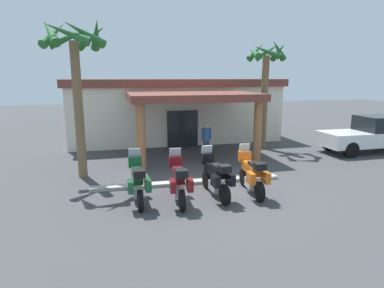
{
  "coord_description": "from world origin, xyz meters",
  "views": [
    {
      "loc": [
        -3.35,
        -10.6,
        3.99
      ],
      "look_at": [
        -0.53,
        2.42,
        1.2
      ],
      "focal_mm": 30.0,
      "sensor_mm": 36.0,
      "label": 1
    }
  ],
  "objects_px": {
    "motel_building": "(174,108)",
    "motorcycle_maroon": "(179,181)",
    "motorcycle_green": "(137,181)",
    "palm_tree_roadside": "(75,59)",
    "pickup_truck_white": "(370,135)",
    "motorcycle_orange": "(252,174)",
    "motorcycle_black": "(216,177)",
    "pedestrian": "(206,138)",
    "palm_tree_near_portico": "(266,73)"
  },
  "relations": [
    {
      "from": "motorcycle_maroon",
      "to": "pickup_truck_white",
      "type": "height_order",
      "value": "pickup_truck_white"
    },
    {
      "from": "motorcycle_black",
      "to": "pedestrian",
      "type": "relative_size",
      "value": 1.26
    },
    {
      "from": "pedestrian",
      "to": "pickup_truck_white",
      "type": "distance_m",
      "value": 8.94
    },
    {
      "from": "pedestrian",
      "to": "palm_tree_roadside",
      "type": "relative_size",
      "value": 0.28
    },
    {
      "from": "motorcycle_green",
      "to": "motorcycle_maroon",
      "type": "relative_size",
      "value": 1.0
    },
    {
      "from": "palm_tree_roadside",
      "to": "palm_tree_near_portico",
      "type": "distance_m",
      "value": 10.04
    },
    {
      "from": "motorcycle_maroon",
      "to": "palm_tree_roadside",
      "type": "xyz_separation_m",
      "value": [
        -3.36,
        3.46,
        3.97
      ]
    },
    {
      "from": "motorcycle_green",
      "to": "palm_tree_roadside",
      "type": "distance_m",
      "value": 5.51
    },
    {
      "from": "pickup_truck_white",
      "to": "palm_tree_near_portico",
      "type": "height_order",
      "value": "palm_tree_near_portico"
    },
    {
      "from": "pickup_truck_white",
      "to": "palm_tree_roadside",
      "type": "distance_m",
      "value": 15.15
    },
    {
      "from": "motel_building",
      "to": "palm_tree_roadside",
      "type": "xyz_separation_m",
      "value": [
        -4.95,
        -7.55,
        2.68
      ]
    },
    {
      "from": "motel_building",
      "to": "motorcycle_orange",
      "type": "bearing_deg",
      "value": -86.51
    },
    {
      "from": "motel_building",
      "to": "motorcycle_green",
      "type": "bearing_deg",
      "value": -106.9
    },
    {
      "from": "motel_building",
      "to": "pedestrian",
      "type": "distance_m",
      "value": 5.67
    },
    {
      "from": "motorcycle_black",
      "to": "pickup_truck_white",
      "type": "bearing_deg",
      "value": -71.53
    },
    {
      "from": "pickup_truck_white",
      "to": "motel_building",
      "type": "bearing_deg",
      "value": 145.88
    },
    {
      "from": "motorcycle_green",
      "to": "motorcycle_orange",
      "type": "bearing_deg",
      "value": -93.08
    },
    {
      "from": "motorcycle_maroon",
      "to": "pickup_truck_white",
      "type": "xyz_separation_m",
      "value": [
        11.27,
        4.82,
        0.24
      ]
    },
    {
      "from": "motorcycle_green",
      "to": "pickup_truck_white",
      "type": "xyz_separation_m",
      "value": [
        12.57,
        4.58,
        0.24
      ]
    },
    {
      "from": "motorcycle_orange",
      "to": "palm_tree_roadside",
      "type": "xyz_separation_m",
      "value": [
        -5.96,
        3.25,
        3.97
      ]
    },
    {
      "from": "motorcycle_green",
      "to": "pickup_truck_white",
      "type": "distance_m",
      "value": 13.38
    },
    {
      "from": "motorcycle_black",
      "to": "motorcycle_orange",
      "type": "bearing_deg",
      "value": -95.82
    },
    {
      "from": "motorcycle_maroon",
      "to": "palm_tree_roadside",
      "type": "bearing_deg",
      "value": 46.32
    },
    {
      "from": "motorcycle_maroon",
      "to": "palm_tree_near_portico",
      "type": "relative_size",
      "value": 0.37
    },
    {
      "from": "motel_building",
      "to": "pickup_truck_white",
      "type": "distance_m",
      "value": 11.54
    },
    {
      "from": "palm_tree_roadside",
      "to": "palm_tree_near_portico",
      "type": "xyz_separation_m",
      "value": [
        9.41,
        3.46,
        -0.46
      ]
    },
    {
      "from": "pedestrian",
      "to": "palm_tree_near_portico",
      "type": "bearing_deg",
      "value": -76.89
    },
    {
      "from": "palm_tree_near_portico",
      "to": "motorcycle_maroon",
      "type": "bearing_deg",
      "value": -131.16
    },
    {
      "from": "motorcycle_maroon",
      "to": "pedestrian",
      "type": "relative_size",
      "value": 1.26
    },
    {
      "from": "motorcycle_green",
      "to": "palm_tree_roadside",
      "type": "xyz_separation_m",
      "value": [
        -2.05,
        3.22,
        3.97
      ]
    },
    {
      "from": "motorcycle_green",
      "to": "motorcycle_orange",
      "type": "relative_size",
      "value": 1.0
    },
    {
      "from": "palm_tree_near_portico",
      "to": "motel_building",
      "type": "bearing_deg",
      "value": 137.45
    },
    {
      "from": "motorcycle_green",
      "to": "pedestrian",
      "type": "distance_m",
      "value": 6.39
    },
    {
      "from": "pedestrian",
      "to": "palm_tree_near_portico",
      "type": "relative_size",
      "value": 0.29
    },
    {
      "from": "motorcycle_maroon",
      "to": "pedestrian",
      "type": "distance_m",
      "value": 5.97
    },
    {
      "from": "motel_building",
      "to": "motorcycle_black",
      "type": "xyz_separation_m",
      "value": [
        -0.29,
        -10.82,
        -1.29
      ]
    },
    {
      "from": "motorcycle_black",
      "to": "motorcycle_orange",
      "type": "xyz_separation_m",
      "value": [
        1.3,
        0.01,
        0.0
      ]
    },
    {
      "from": "motorcycle_black",
      "to": "pedestrian",
      "type": "height_order",
      "value": "pedestrian"
    },
    {
      "from": "motorcycle_black",
      "to": "motorcycle_orange",
      "type": "distance_m",
      "value": 1.3
    },
    {
      "from": "motel_building",
      "to": "motorcycle_orange",
      "type": "relative_size",
      "value": 6.03
    },
    {
      "from": "motorcycle_green",
      "to": "palm_tree_near_portico",
      "type": "distance_m",
      "value": 10.54
    },
    {
      "from": "palm_tree_roadside",
      "to": "pickup_truck_white",
      "type": "bearing_deg",
      "value": 5.29
    },
    {
      "from": "motorcycle_orange",
      "to": "palm_tree_roadside",
      "type": "height_order",
      "value": "palm_tree_roadside"
    },
    {
      "from": "motorcycle_orange",
      "to": "motorcycle_maroon",
      "type": "bearing_deg",
      "value": 96.82
    },
    {
      "from": "motorcycle_black",
      "to": "pickup_truck_white",
      "type": "distance_m",
      "value": 10.99
    },
    {
      "from": "palm_tree_roadside",
      "to": "motorcycle_black",
      "type": "bearing_deg",
      "value": -35.04
    },
    {
      "from": "motel_building",
      "to": "motorcycle_maroon",
      "type": "relative_size",
      "value": 6.03
    },
    {
      "from": "motorcycle_maroon",
      "to": "motorcycle_black",
      "type": "distance_m",
      "value": 1.32
    },
    {
      "from": "motel_building",
      "to": "motorcycle_maroon",
      "type": "distance_m",
      "value": 11.2
    },
    {
      "from": "motorcycle_maroon",
      "to": "motorcycle_black",
      "type": "relative_size",
      "value": 1.0
    }
  ]
}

